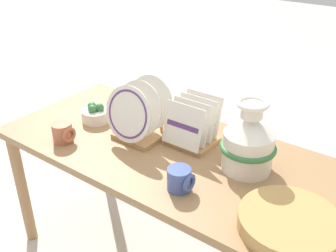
# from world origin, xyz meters

# --- Properties ---
(display_table) EXTENTS (1.53, 0.70, 0.69)m
(display_table) POSITION_xyz_m (0.00, 0.00, 0.61)
(display_table) COLOR #9E754C
(display_table) RESTS_ON ground_plane
(ceramic_vase) EXTENTS (0.22, 0.22, 0.29)m
(ceramic_vase) POSITION_xyz_m (0.34, 0.06, 0.81)
(ceramic_vase) COLOR white
(ceramic_vase) RESTS_ON display_table
(dish_rack_round_plates) EXTENTS (0.25, 0.22, 0.27)m
(dish_rack_round_plates) POSITION_xyz_m (-0.16, -0.01, 0.79)
(dish_rack_round_plates) COLOR tan
(dish_rack_round_plates) RESTS_ON display_table
(dish_rack_square_plates) EXTENTS (0.20, 0.20, 0.21)m
(dish_rack_square_plates) POSITION_xyz_m (0.06, 0.10, 0.76)
(dish_rack_square_plates) COLOR tan
(dish_rack_square_plates) RESTS_ON display_table
(wicker_charger_stack) EXTENTS (0.33, 0.33, 0.05)m
(wicker_charger_stack) POSITION_xyz_m (0.61, -0.17, 0.72)
(wicker_charger_stack) COLOR tan
(wicker_charger_stack) RESTS_ON display_table
(mug_cobalt_glaze) EXTENTS (0.10, 0.09, 0.09)m
(mug_cobalt_glaze) POSITION_xyz_m (0.20, -0.21, 0.73)
(mug_cobalt_glaze) COLOR #42569E
(mug_cobalt_glaze) RESTS_ON display_table
(mug_terracotta_glaze) EXTENTS (0.10, 0.09, 0.09)m
(mug_terracotta_glaze) POSITION_xyz_m (-0.41, -0.23, 0.73)
(mug_terracotta_glaze) COLOR #B76647
(mug_terracotta_glaze) RESTS_ON display_table
(fruit_bowl) EXTENTS (0.14, 0.14, 0.09)m
(fruit_bowl) POSITION_xyz_m (-0.44, -0.00, 0.73)
(fruit_bowl) COLOR white
(fruit_bowl) RESTS_ON display_table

